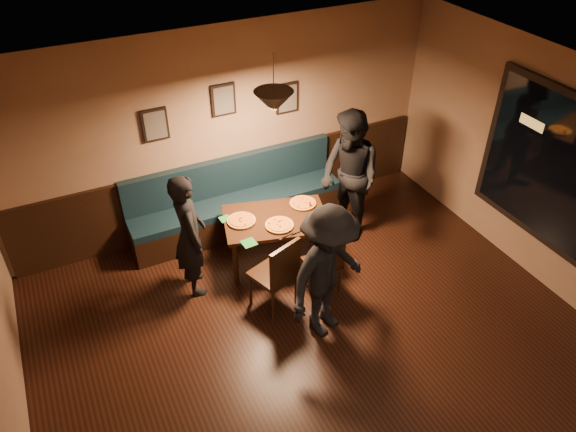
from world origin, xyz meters
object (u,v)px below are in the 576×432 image
object	(u,v)px
chair_near_right	(322,261)
diner_right	(350,177)
chair_near_left	(273,272)
soda_glass	(326,214)
tabasco_bottle	(310,205)
diner_left	(190,235)
booth_bench	(237,199)
diner_front	(328,273)
dining_table	(276,240)

from	to	relation	value
chair_near_right	diner_right	size ratio (longest dim) A/B	0.48
chair_near_left	soda_glass	size ratio (longest dim) A/B	7.53
chair_near_right	soda_glass	world-z (taller)	chair_near_right
tabasco_bottle	diner_left	bearing A→B (deg)	-179.98
chair_near_left	diner_left	bearing A→B (deg)	116.64
diner_left	chair_near_right	bearing A→B (deg)	-113.08
chair_near_right	diner_right	bearing A→B (deg)	43.55
booth_bench	soda_glass	bearing A→B (deg)	-57.64
chair_near_left	diner_left	xyz separation A→B (m)	(-0.74, 0.71, 0.30)
chair_near_right	diner_right	distance (m)	1.30
chair_near_right	soda_glass	xyz separation A→B (m)	(0.29, 0.45, 0.32)
soda_glass	tabasco_bottle	distance (m)	0.29
booth_bench	diner_right	xyz separation A→B (m)	(1.31, -0.76, 0.42)
diner_right	diner_front	bearing A→B (deg)	-46.55
diner_right	soda_glass	size ratio (longest dim) A/B	13.68
diner_left	soda_glass	size ratio (longest dim) A/B	12.04
chair_near_left	diner_front	distance (m)	0.77
diner_right	soda_glass	world-z (taller)	diner_right
diner_left	chair_near_left	bearing A→B (deg)	-129.31
soda_glass	dining_table	bearing A→B (deg)	153.03
diner_front	soda_glass	bearing A→B (deg)	40.72
chair_near_right	diner_front	bearing A→B (deg)	-115.47
dining_table	diner_right	size ratio (longest dim) A/B	0.70
dining_table	chair_near_right	world-z (taller)	chair_near_right
chair_near_left	diner_right	distance (m)	1.77
chair_near_left	diner_front	xyz separation A→B (m)	(0.37, -0.59, 0.32)
diner_right	diner_front	size ratio (longest dim) A/B	1.11
chair_near_right	diner_front	xyz separation A→B (m)	(-0.27, -0.58, 0.39)
dining_table	tabasco_bottle	bearing A→B (deg)	14.28
booth_bench	chair_near_right	xyz separation A→B (m)	(0.45, -1.61, -0.06)
diner_left	booth_bench	bearing A→B (deg)	-41.93
chair_near_right	dining_table	bearing A→B (deg)	109.28
dining_table	diner_front	size ratio (longest dim) A/B	0.78
diner_front	tabasco_bottle	xyz separation A→B (m)	(0.48, 1.30, -0.09)
diner_front	tabasco_bottle	bearing A→B (deg)	48.78
diner_front	tabasco_bottle	distance (m)	1.39
booth_bench	soda_glass	xyz separation A→B (m)	(0.73, -1.16, 0.26)
booth_bench	soda_glass	world-z (taller)	booth_bench
dining_table	chair_near_right	bearing A→B (deg)	-54.91
diner_left	soda_glass	xyz separation A→B (m)	(1.67, -0.28, -0.05)
diner_left	soda_glass	bearing A→B (deg)	-94.81
chair_near_right	soda_glass	size ratio (longest dim) A/B	6.54
booth_bench	chair_near_left	world-z (taller)	chair_near_left
booth_bench	chair_near_left	size ratio (longest dim) A/B	2.97
diner_right	booth_bench	bearing A→B (deg)	-128.09
booth_bench	diner_front	size ratio (longest dim) A/B	1.81
diner_front	soda_glass	distance (m)	1.17
diner_front	soda_glass	xyz separation A→B (m)	(0.56, 1.03, -0.07)
diner_front	dining_table	bearing A→B (deg)	69.15
tabasco_bottle	chair_near_left	bearing A→B (deg)	-140.37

